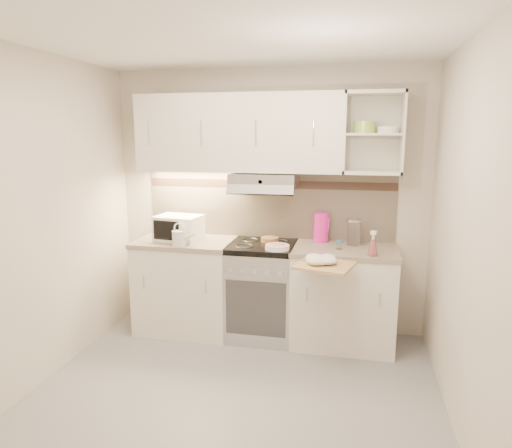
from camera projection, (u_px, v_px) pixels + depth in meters
name	position (u px, v px, depth m)	size (l,w,h in m)	color
ground	(232.00, 399.00, 3.31)	(3.00, 3.00, 0.00)	gray
room_shell	(243.00, 171.00, 3.35)	(3.04, 2.84, 2.52)	beige
base_cabinet_left	(187.00, 287.00, 4.44)	(0.90, 0.60, 0.86)	silver
worktop_left	(185.00, 242.00, 4.35)	(0.92, 0.62, 0.04)	gray
base_cabinet_right	(343.00, 298.00, 4.13)	(0.90, 0.60, 0.86)	silver
worktop_right	(345.00, 250.00, 4.04)	(0.92, 0.62, 0.04)	gray
electric_range	(262.00, 290.00, 4.28)	(0.60, 0.60, 0.90)	#B7B7BC
microwave	(179.00, 228.00, 4.34)	(0.45, 0.36, 0.23)	white
watering_can	(180.00, 237.00, 4.12)	(0.25, 0.13, 0.21)	silver
plate_stack	(277.00, 247.00, 3.98)	(0.21, 0.21, 0.05)	white
bread_loaf	(270.00, 240.00, 4.27)	(0.17, 0.17, 0.04)	#9C8443
pink_pitcher	(321.00, 227.00, 4.25)	(0.15, 0.14, 0.27)	#E51E99
glass_jar	(354.00, 232.00, 4.12)	(0.13, 0.13, 0.24)	white
spice_jar	(339.00, 245.00, 4.00)	(0.05, 0.05, 0.08)	silver
spray_bottle	(373.00, 245.00, 3.77)	(0.09, 0.09, 0.23)	#D67376
cutting_board	(325.00, 265.00, 3.60)	(0.42, 0.38, 0.02)	#A18049
dish_towel	(321.00, 258.00, 3.63)	(0.28, 0.23, 0.07)	white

